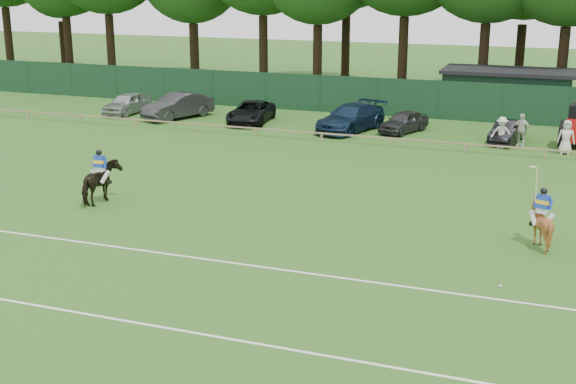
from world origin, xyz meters
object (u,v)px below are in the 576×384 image
at_px(horse_dark, 101,183).
at_px(sedan_grey, 178,106).
at_px(sedan_navy, 351,118).
at_px(estate_black, 507,132).
at_px(utility_shed, 507,92).
at_px(polo_ball, 500,286).
at_px(suv_black, 251,112).
at_px(spectator_left, 502,133).
at_px(horse_chestnut, 541,225).
at_px(spectator_mid, 521,130).
at_px(hatch_grey, 404,122).
at_px(spectator_right, 566,137).
at_px(sedan_silver, 127,103).

height_order(horse_dark, sedan_grey, horse_dark).
height_order(sedan_navy, estate_black, sedan_navy).
bearing_deg(utility_shed, polo_ball, -85.27).
xyz_separation_m(suv_black, spectator_left, (15.53, -2.04, 0.18)).
bearing_deg(horse_dark, horse_chestnut, -177.71).
bearing_deg(spectator_mid, horse_chestnut, -70.67).
relative_size(horse_dark, polo_ball, 22.70).
bearing_deg(sedan_grey, spectator_left, 17.28).
bearing_deg(hatch_grey, spectator_right, 4.44).
bearing_deg(utility_shed, estate_black, -84.55).
relative_size(spectator_right, polo_ball, 19.97).
relative_size(spectator_mid, utility_shed, 0.22).
height_order(spectator_left, spectator_right, spectator_right).
distance_m(horse_dark, utility_shed, 30.03).
xyz_separation_m(horse_dark, spectator_left, (14.47, 16.32, -0.01)).
xyz_separation_m(horse_dark, polo_ball, (16.31, -3.38, -0.82)).
bearing_deg(spectator_left, spectator_mid, 29.65).
distance_m(sedan_navy, estate_black, 9.09).
relative_size(horse_chestnut, suv_black, 0.32).
bearing_deg(horse_dark, polo_ball, 167.91).
height_order(sedan_grey, spectator_mid, spectator_mid).
height_order(spectator_right, polo_ball, spectator_right).
bearing_deg(hatch_grey, sedan_grey, -156.96).
xyz_separation_m(horse_dark, spectator_mid, (15.43, 17.14, 0.05)).
height_order(spectator_mid, spectator_right, spectator_mid).
bearing_deg(horse_chestnut, spectator_right, -74.35).
bearing_deg(spectator_left, horse_dark, -142.36).
xyz_separation_m(sedan_navy, utility_shed, (8.26, 8.62, 0.74)).
bearing_deg(hatch_grey, spectator_left, -1.26).
relative_size(suv_black, spectator_right, 2.69).
relative_size(sedan_silver, utility_shed, 0.50).
bearing_deg(suv_black, polo_ball, -58.51).
height_order(horse_chestnut, polo_ball, horse_chestnut).
bearing_deg(estate_black, sedan_silver, -171.75).
xyz_separation_m(spectator_right, utility_shed, (-3.95, 10.65, 0.64)).
relative_size(spectator_mid, spectator_right, 1.02).
xyz_separation_m(estate_black, spectator_left, (-0.18, -1.61, 0.24)).
bearing_deg(sedan_silver, hatch_grey, 3.18).
height_order(horse_dark, spectator_right, spectator_right).
bearing_deg(spectator_right, estate_black, 146.83).
relative_size(estate_black, utility_shed, 0.44).
relative_size(estate_black, polo_ball, 41.48).
xyz_separation_m(hatch_grey, utility_shed, (5.19, 7.96, 0.90)).
height_order(spectator_right, utility_shed, utility_shed).
xyz_separation_m(suv_black, spectator_right, (18.83, -2.36, 0.23)).
distance_m(spectator_left, polo_ball, 19.81).
xyz_separation_m(sedan_silver, sedan_navy, (15.62, -0.31, 0.08)).
relative_size(horse_dark, spectator_right, 1.14).
bearing_deg(horse_dark, spectator_right, -138.36).
relative_size(horse_dark, horse_chestnut, 1.32).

